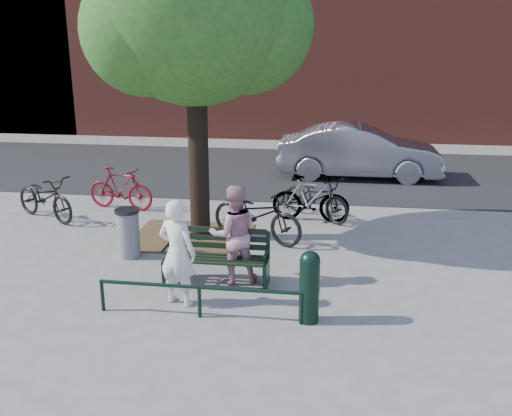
% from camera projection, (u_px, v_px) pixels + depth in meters
% --- Properties ---
extents(ground, '(90.00, 90.00, 0.00)m').
position_uv_depth(ground, '(217.00, 284.00, 9.59)').
color(ground, gray).
rests_on(ground, ground).
extents(dirt_pit, '(2.40, 2.00, 0.02)m').
position_uv_depth(dirt_pit, '(191.00, 237.00, 11.81)').
color(dirt_pit, brown).
rests_on(dirt_pit, ground).
extents(road, '(40.00, 7.00, 0.01)m').
position_uv_depth(road, '(274.00, 171.00, 17.64)').
color(road, black).
rests_on(road, ground).
extents(park_bench, '(1.74, 0.54, 0.97)m').
position_uv_depth(park_bench, '(217.00, 255.00, 9.53)').
color(park_bench, black).
rests_on(park_bench, ground).
extents(guard_railing, '(3.06, 0.06, 0.51)m').
position_uv_depth(guard_railing, '(199.00, 292.00, 8.33)').
color(guard_railing, black).
rests_on(guard_railing, ground).
extents(street_tree, '(4.20, 3.80, 6.50)m').
position_uv_depth(street_tree, '(197.00, 12.00, 10.50)').
color(street_tree, black).
rests_on(street_tree, ground).
extents(person_left, '(0.70, 0.55, 1.68)m').
position_uv_depth(person_left, '(177.00, 253.00, 8.65)').
color(person_left, white).
rests_on(person_left, ground).
extents(person_right, '(0.99, 0.88, 1.68)m').
position_uv_depth(person_right, '(234.00, 234.00, 9.45)').
color(person_right, '#B77E8B').
rests_on(person_right, ground).
extents(bollard, '(0.29, 0.29, 1.09)m').
position_uv_depth(bollard, '(309.00, 284.00, 8.16)').
color(bollard, black).
rests_on(bollard, ground).
extents(litter_bin, '(0.46, 0.46, 0.93)m').
position_uv_depth(litter_bin, '(128.00, 233.00, 10.65)').
color(litter_bin, gray).
rests_on(litter_bin, ground).
extents(bicycle_a, '(2.04, 1.52, 1.02)m').
position_uv_depth(bicycle_a, '(45.00, 197.00, 12.86)').
color(bicycle_a, black).
rests_on(bicycle_a, ground).
extents(bicycle_b, '(1.77, 0.79, 1.03)m').
position_uv_depth(bicycle_b, '(120.00, 188.00, 13.62)').
color(bicycle_b, maroon).
rests_on(bicycle_b, ground).
extents(bicycle_c, '(2.20, 1.54, 1.10)m').
position_uv_depth(bicycle_c, '(257.00, 215.00, 11.49)').
color(bicycle_c, black).
rests_on(bicycle_c, ground).
extents(bicycle_d, '(1.78, 0.68, 1.05)m').
position_uv_depth(bicycle_d, '(311.00, 199.00, 12.69)').
color(bicycle_d, gray).
rests_on(bicycle_d, ground).
extents(bicycle_e, '(1.87, 1.74, 1.00)m').
position_uv_depth(bicycle_e, '(317.00, 197.00, 12.94)').
color(bicycle_e, black).
rests_on(bicycle_e, ground).
extents(parked_car, '(4.71, 1.67, 1.55)m').
position_uv_depth(parked_car, '(359.00, 152.00, 16.62)').
color(parked_car, gray).
rests_on(parked_car, ground).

